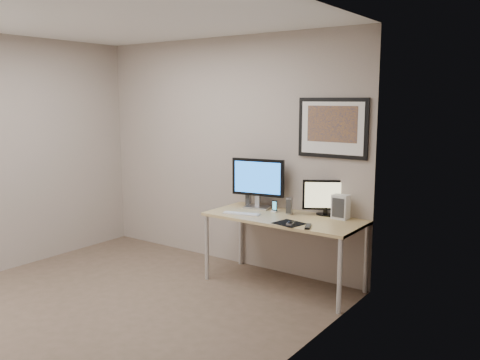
{
  "coord_description": "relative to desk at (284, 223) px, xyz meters",
  "views": [
    {
      "loc": [
        3.54,
        -2.99,
        1.91
      ],
      "look_at": [
        0.63,
        1.1,
        1.1
      ],
      "focal_mm": 38.0,
      "sensor_mm": 36.0,
      "label": 1
    }
  ],
  "objects": [
    {
      "name": "framed_art",
      "position": [
        0.35,
        0.33,
        0.96
      ],
      "size": [
        0.75,
        0.04,
        0.6
      ],
      "color": "black",
      "rests_on": "room"
    },
    {
      "name": "speaker_right",
      "position": [
        -0.01,
        0.12,
        0.15
      ],
      "size": [
        0.09,
        0.09,
        0.17
      ],
      "primitive_type": "cylinder",
      "rotation": [
        0.0,
        0.0,
        0.32
      ],
      "color": "#A6A6AA",
      "rests_on": "desk"
    },
    {
      "name": "keyboard",
      "position": [
        -0.41,
        -0.17,
        0.07
      ],
      "size": [
        0.4,
        0.2,
        0.01
      ],
      "primitive_type": "cube",
      "rotation": [
        0.0,
        0.0,
        0.26
      ],
      "color": "silver",
      "rests_on": "desk"
    },
    {
      "name": "mousepad",
      "position": [
        0.19,
        -0.22,
        0.07
      ],
      "size": [
        0.3,
        0.28,
        0.0
      ],
      "primitive_type": "cube",
      "rotation": [
        0.0,
        0.0,
        -0.19
      ],
      "color": "black",
      "rests_on": "desk"
    },
    {
      "name": "floor",
      "position": [
        -1.0,
        -1.35,
        -0.66
      ],
      "size": [
        3.6,
        3.6,
        0.0
      ],
      "primitive_type": "plane",
      "color": "brown",
      "rests_on": "ground"
    },
    {
      "name": "mouse",
      "position": [
        0.23,
        -0.26,
        0.09
      ],
      "size": [
        0.08,
        0.11,
        0.03
      ],
      "primitive_type": "ellipsoid",
      "rotation": [
        0.0,
        0.0,
        0.2
      ],
      "color": "black",
      "rests_on": "mousepad"
    },
    {
      "name": "fan_unit",
      "position": [
        0.5,
        0.24,
        0.19
      ],
      "size": [
        0.16,
        0.12,
        0.24
      ],
      "primitive_type": "cube",
      "rotation": [
        0.0,
        0.0,
        -0.03
      ],
      "color": "silver",
      "rests_on": "desk"
    },
    {
      "name": "phone_dock",
      "position": [
        -0.19,
        0.12,
        0.13
      ],
      "size": [
        0.06,
        0.06,
        0.13
      ],
      "primitive_type": "cube",
      "rotation": [
        0.0,
        0.0,
        -0.01
      ],
      "color": "black",
      "rests_on": "desk"
    },
    {
      "name": "room",
      "position": [
        -1.0,
        -0.9,
        0.98
      ],
      "size": [
        3.6,
        3.6,
        3.6
      ],
      "color": "white",
      "rests_on": "ground"
    },
    {
      "name": "desk",
      "position": [
        0.0,
        0.0,
        0.0
      ],
      "size": [
        1.6,
        0.7,
        0.73
      ],
      "color": "tan",
      "rests_on": "floor"
    },
    {
      "name": "remote",
      "position": [
        0.4,
        -0.25,
        0.08
      ],
      "size": [
        0.11,
        0.18,
        0.02
      ],
      "primitive_type": "cube",
      "rotation": [
        0.0,
        0.0,
        0.39
      ],
      "color": "black",
      "rests_on": "desk"
    },
    {
      "name": "monitor_large",
      "position": [
        -0.44,
        0.18,
        0.37
      ],
      "size": [
        0.59,
        0.24,
        0.54
      ],
      "rotation": [
        0.0,
        0.0,
        0.19
      ],
      "color": "#A6A6AA",
      "rests_on": "desk"
    },
    {
      "name": "speaker_left",
      "position": [
        -0.59,
        0.22,
        0.15
      ],
      "size": [
        0.08,
        0.08,
        0.16
      ],
      "primitive_type": "cylinder",
      "rotation": [
        0.0,
        0.0,
        0.2
      ],
      "color": "#A6A6AA",
      "rests_on": "desk"
    },
    {
      "name": "monitor_tv",
      "position": [
        0.32,
        0.28,
        0.26
      ],
      "size": [
        0.41,
        0.27,
        0.37
      ],
      "rotation": [
        0.0,
        0.0,
        0.55
      ],
      "color": "black",
      "rests_on": "desk"
    }
  ]
}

